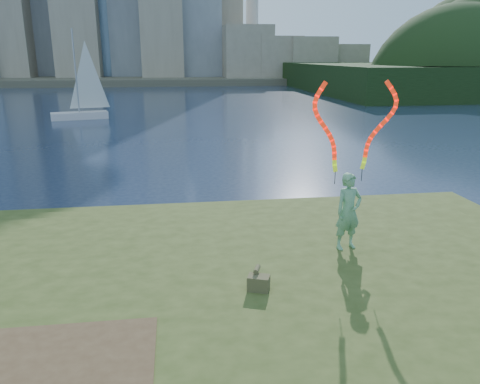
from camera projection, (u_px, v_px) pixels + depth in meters
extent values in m
plane|color=#19263F|center=(190.00, 307.00, 10.04)|extent=(320.00, 320.00, 0.00)
cube|color=#334117|center=(195.00, 377.00, 7.62)|extent=(20.00, 18.00, 0.30)
cube|color=#334117|center=(194.00, 352.00, 7.84)|extent=(17.00, 15.00, 0.30)
cube|color=#334117|center=(193.00, 333.00, 7.96)|extent=(14.00, 12.00, 0.30)
cube|color=#47331E|center=(37.00, 384.00, 6.48)|extent=(3.20, 3.00, 0.02)
cube|color=#504B3B|center=(174.00, 78.00, 100.20)|extent=(320.00, 40.00, 1.20)
imported|color=#1C7733|center=(348.00, 211.00, 10.85)|extent=(0.75, 0.58, 1.82)
cylinder|color=black|center=(335.00, 178.00, 10.61)|extent=(0.02, 0.02, 0.30)
cylinder|color=black|center=(362.00, 175.00, 10.87)|extent=(0.02, 0.02, 0.30)
cube|color=#454425|center=(259.00, 283.00, 9.06)|extent=(0.49, 0.40, 0.30)
cylinder|color=#454425|center=(257.00, 269.00, 9.19)|extent=(0.19, 0.29, 0.10)
cube|color=silver|center=(80.00, 116.00, 39.73)|extent=(4.80, 2.64, 0.64)
cylinder|color=gray|center=(76.00, 73.00, 38.73)|extent=(0.13, 0.13, 6.96)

